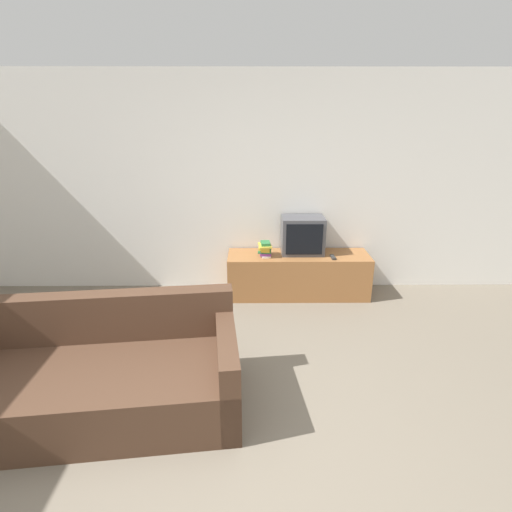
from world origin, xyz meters
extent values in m
plane|color=#756B5B|center=(0.00, 0.00, 0.00)|extent=(14.00, 14.00, 0.00)
cube|color=white|center=(0.00, 3.03, 1.30)|extent=(9.00, 0.06, 2.60)
cube|color=#9E6638|center=(0.89, 2.73, 0.26)|extent=(1.70, 0.50, 0.52)
cube|color=#4C4C51|center=(0.93, 2.81, 0.74)|extent=(0.50, 0.35, 0.44)
cube|color=black|center=(0.93, 2.63, 0.74)|extent=(0.42, 0.01, 0.36)
cube|color=#4C3323|center=(-0.80, 0.67, 0.20)|extent=(2.13, 1.16, 0.40)
cube|color=#4C3323|center=(-0.85, 1.06, 0.60)|extent=(2.05, 0.38, 0.40)
cube|color=#4C3323|center=(0.14, 0.78, 0.31)|extent=(0.24, 0.95, 0.62)
cube|color=silver|center=(0.49, 2.69, 0.53)|extent=(0.12, 0.20, 0.02)
cube|color=#7A3884|center=(0.49, 2.69, 0.56)|extent=(0.13, 0.15, 0.03)
cube|color=#2D753D|center=(0.48, 2.70, 0.58)|extent=(0.16, 0.18, 0.02)
cube|color=gold|center=(0.49, 2.70, 0.60)|extent=(0.11, 0.19, 0.03)
cube|color=gold|center=(0.47, 2.69, 0.63)|extent=(0.13, 0.20, 0.03)
cube|color=gold|center=(0.48, 2.68, 0.66)|extent=(0.17, 0.22, 0.02)
cube|color=#2D753D|center=(0.48, 2.68, 0.68)|extent=(0.11, 0.16, 0.03)
cube|color=#2D2D2D|center=(1.27, 2.60, 0.53)|extent=(0.05, 0.14, 0.02)
camera|label=1|loc=(0.34, -1.77, 2.13)|focal=28.00mm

